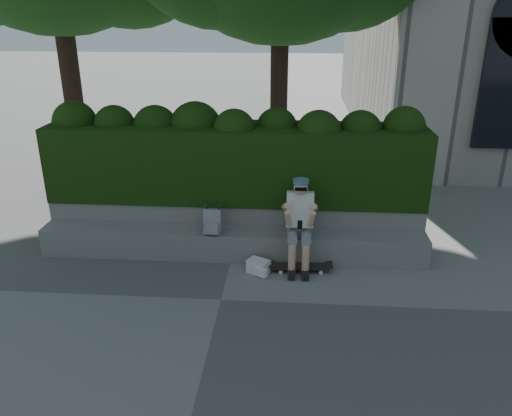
# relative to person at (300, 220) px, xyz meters

# --- Properties ---
(ground) EXTENTS (80.00, 80.00, 0.00)m
(ground) POSITION_rel_person_xyz_m (-1.04, -1.07, -0.75)
(ground) COLOR slate
(ground) RESTS_ON ground
(bench_ledge) EXTENTS (6.00, 0.45, 0.45)m
(bench_ledge) POSITION_rel_person_xyz_m (-1.04, 0.18, -0.53)
(bench_ledge) COLOR gray
(bench_ledge) RESTS_ON ground
(planter_wall) EXTENTS (6.00, 0.50, 0.75)m
(planter_wall) POSITION_rel_person_xyz_m (-1.04, 0.66, -0.38)
(planter_wall) COLOR gray
(planter_wall) RESTS_ON ground
(hedge) EXTENTS (6.00, 1.00, 1.20)m
(hedge) POSITION_rel_person_xyz_m (-1.04, 0.88, 0.60)
(hedge) COLOR black
(hedge) RESTS_ON planter_wall
(person) EXTENTS (0.40, 0.76, 1.38)m
(person) POSITION_rel_person_xyz_m (0.00, 0.00, 0.00)
(person) COLOR gray
(person) RESTS_ON ground
(skateboard) EXTENTS (0.86, 0.26, 0.09)m
(skateboard) POSITION_rel_person_xyz_m (0.03, -0.19, -0.68)
(skateboard) COLOR black
(skateboard) RESTS_ON ground
(backpack_plaid) EXTENTS (0.28, 0.17, 0.39)m
(backpack_plaid) POSITION_rel_person_xyz_m (-1.31, 0.08, -0.11)
(backpack_plaid) COLOR #A2A2A6
(backpack_plaid) RESTS_ON bench_ledge
(backpack_ground) EXTENTS (0.37, 0.34, 0.20)m
(backpack_ground) POSITION_rel_person_xyz_m (-0.59, -0.28, -0.65)
(backpack_ground) COLOR white
(backpack_ground) RESTS_ON ground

